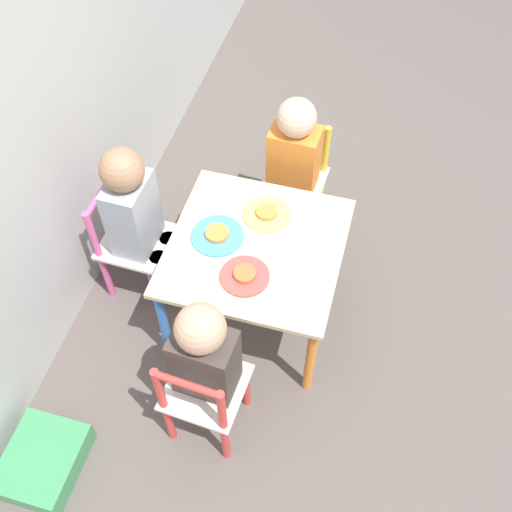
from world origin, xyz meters
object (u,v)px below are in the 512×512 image
at_px(chair_yellow, 295,181).
at_px(child_left, 207,356).
at_px(plate_left, 245,276).
at_px(child_back, 137,214).
at_px(chair_pink, 131,243).
at_px(storage_bin, 43,461).
at_px(plate_back, 217,235).
at_px(plate_right, 266,214).
at_px(child_right, 293,161).
at_px(chair_red, 204,395).
at_px(kids_table, 256,255).

xyz_separation_m(chair_yellow, child_left, (-1.00, 0.06, 0.17)).
bearing_deg(plate_left, child_back, 70.92).
height_order(chair_pink, plate_left, chair_pink).
xyz_separation_m(chair_pink, storage_bin, (-0.85, 0.01, -0.21)).
relative_size(plate_back, plate_right, 1.10).
relative_size(chair_yellow, child_back, 0.69).
relative_size(child_left, child_right, 0.98).
height_order(chair_red, storage_bin, chair_red).
relative_size(kids_table, plate_back, 3.21).
relative_size(plate_back, storage_bin, 0.65).
xyz_separation_m(child_right, plate_right, (-0.32, 0.03, 0.02)).
height_order(chair_yellow, plate_back, chair_yellow).
relative_size(child_right, plate_back, 3.71).
relative_size(chair_red, chair_yellow, 1.00).
bearing_deg(plate_left, kids_table, -0.00).
distance_m(chair_pink, child_right, 0.74).
relative_size(child_back, storage_bin, 2.52).
xyz_separation_m(plate_back, storage_bin, (-0.83, 0.40, -0.40)).
distance_m(chair_pink, child_back, 0.21).
xyz_separation_m(kids_table, chair_red, (-0.53, 0.04, -0.13)).
bearing_deg(chair_red, chair_yellow, -89.60).
bearing_deg(child_left, chair_yellow, -89.57).
distance_m(chair_pink, chair_yellow, 0.76).
xyz_separation_m(chair_red, chair_yellow, (1.06, -0.07, 0.00)).
xyz_separation_m(chair_red, child_back, (0.54, 0.43, 0.20)).
xyz_separation_m(chair_yellow, plate_back, (-0.53, 0.18, 0.19)).
bearing_deg(chair_pink, plate_back, -90.71).
relative_size(child_back, plate_right, 4.28).
bearing_deg(chair_yellow, plate_right, -91.23).
bearing_deg(plate_back, chair_yellow, -18.49).
xyz_separation_m(kids_table, plate_left, (-0.15, 0.00, 0.07)).
height_order(chair_pink, storage_bin, chair_pink).
bearing_deg(chair_pink, kids_table, -90.00).
bearing_deg(storage_bin, child_right, -23.67).
bearing_deg(plate_right, kids_table, 180.00).
bearing_deg(child_right, child_left, -90.40).
bearing_deg(plate_back, chair_pink, 87.44).
xyz_separation_m(plate_right, storage_bin, (-0.98, 0.54, -0.40)).
bearing_deg(chair_red, child_right, -89.62).
bearing_deg(plate_back, child_right, -20.36).
relative_size(chair_pink, child_left, 0.73).
bearing_deg(kids_table, chair_red, 175.99).
height_order(kids_table, child_left, child_left).
bearing_deg(child_back, plate_left, -107.23).
distance_m(chair_pink, storage_bin, 0.87).
relative_size(child_right, plate_right, 4.07).
xyz_separation_m(chair_yellow, child_back, (-0.51, 0.50, 0.20)).
distance_m(kids_table, chair_yellow, 0.55).
bearing_deg(plate_left, storage_bin, 141.49).
distance_m(chair_red, child_back, 0.72).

